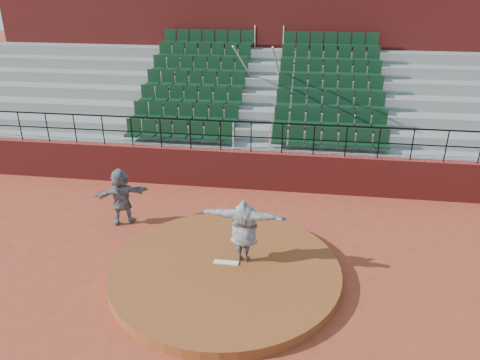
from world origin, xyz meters
name	(u,v)px	position (x,y,z in m)	size (l,w,h in m)	color
ground	(225,275)	(0.00, 0.00, 0.00)	(90.00, 90.00, 0.00)	#A03A24
pitchers_mound	(225,271)	(0.00, 0.00, 0.12)	(5.50, 5.50, 0.25)	brown
pitching_rubber	(226,262)	(0.00, 0.15, 0.27)	(0.60, 0.15, 0.03)	white
boundary_wall	(251,170)	(0.00, 5.00, 0.65)	(24.00, 0.30, 1.30)	maroon
wall_railing	(251,130)	(0.00, 5.00, 2.03)	(24.04, 0.05, 1.03)	black
seating_deck	(262,116)	(0.00, 8.64, 1.45)	(24.00, 5.97, 4.63)	gray
press_box_facade	(272,46)	(0.00, 12.60, 3.55)	(24.00, 3.00, 7.10)	maroon
pitcher	(244,230)	(0.39, 0.38, 1.06)	(2.00, 0.54, 1.63)	black
fielder	(121,196)	(-3.35, 2.12, 0.84)	(1.56, 0.50, 1.68)	black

